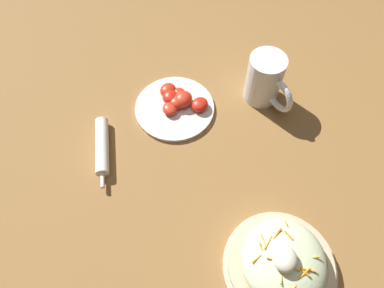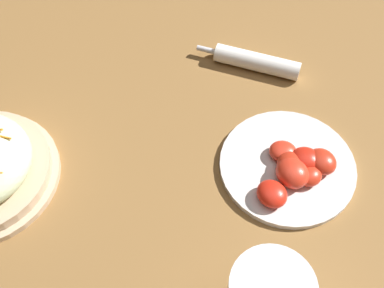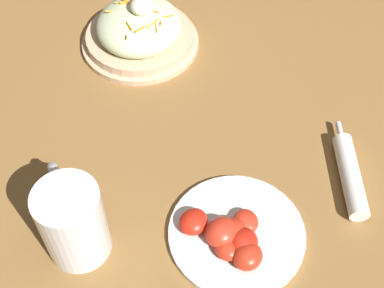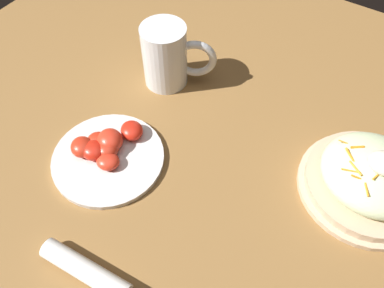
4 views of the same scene
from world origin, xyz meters
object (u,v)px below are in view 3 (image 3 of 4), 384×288
Objects in this scene: napkin_roll at (350,175)px; tomato_plate at (233,235)px; salad_plate at (140,31)px; beer_mug at (73,223)px.

tomato_plate reaches higher than napkin_roll.
napkin_roll is at bearing -129.04° from salad_plate.
beer_mug reaches higher than napkin_roll.
napkin_roll is (-0.31, -0.38, -0.02)m from salad_plate.
tomato_plate is at bearing 122.55° from napkin_roll.
salad_plate is 0.49m from napkin_roll.
tomato_plate is (0.02, -0.23, -0.05)m from beer_mug.
tomato_plate is (-0.12, 0.19, -0.00)m from napkin_roll.
beer_mug is 0.70× the size of tomato_plate.
napkin_roll is 0.91× the size of tomato_plate.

